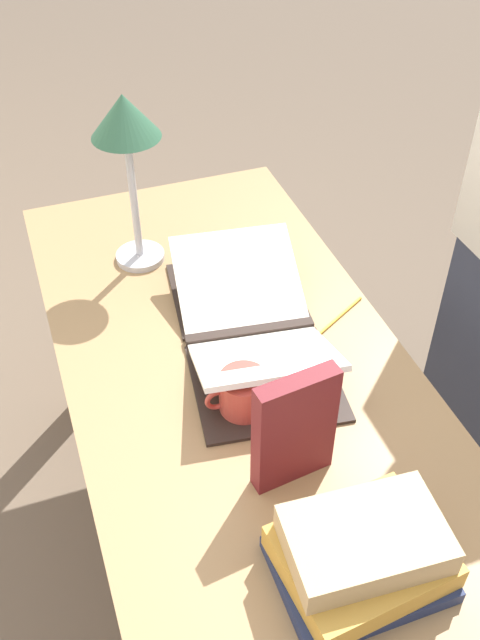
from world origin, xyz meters
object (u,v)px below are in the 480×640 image
Objects in this scene: book_stack_tall at (362,554)px; pencil at (339,317)px; coffee_mug at (243,394)px; open_book at (250,324)px; reading_lamp at (126,133)px; book_standing_upright at (296,429)px.

book_stack_tall is 1.70× the size of pencil.
coffee_mug is at bearing 8.32° from book_stack_tall.
open_book is 2.25× the size of book_stack_tall.
reading_lamp is 2.74× the size of pencil.
coffee_mug reaches higher than pencil.
book_stack_tall is 0.23m from book_standing_upright.
pencil is at bearing -58.21° from coffee_mug.
coffee_mug is at bearing -172.51° from reading_lamp.
open_book reaches higher than pencil.
book_standing_upright is at bearing 179.56° from open_book.
book_stack_tall reaches higher than pencil.
reading_lamp reaches higher than coffee_mug.
book_stack_tall is 2.13× the size of coffee_mug.
book_standing_upright reaches higher than pencil.
book_standing_upright is (0.22, 0.02, 0.06)m from book_stack_tall.
reading_lamp reaches higher than book_standing_upright.
reading_lamp is (0.94, 0.13, 0.28)m from book_stack_tall.
pencil is at bearing -134.96° from reading_lamp.
reading_lamp is 0.62m from pencil.
open_book is 1.40× the size of reading_lamp.
coffee_mug is (-0.20, 0.09, 0.01)m from open_book.
open_book is 0.38m from book_standing_upright.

